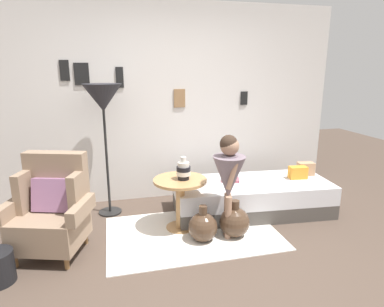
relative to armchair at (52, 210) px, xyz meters
The scene contains 14 objects.
ground_plane 1.55m from the armchair, 29.18° to the right, with size 12.00×12.00×0.00m, color #4C3D33.
gallery_wall 1.98m from the armchair, 43.40° to the left, with size 4.80×0.12×2.60m.
rug 1.46m from the armchair, ahead, with size 1.84×1.19×0.01m, color silver.
armchair is the anchor object (origin of this frame).
daybed 2.30m from the armchair, ahead, with size 1.96×0.95×0.40m.
pillow_head 3.07m from the armchair, ahead, with size 0.21×0.12×0.17m, color tan.
pillow_mid 2.89m from the armchair, ahead, with size 0.22×0.12×0.16m, color orange.
side_table 1.31m from the armchair, ahead, with size 0.59×0.59×0.59m.
vase_striped 1.36m from the armchair, ahead, with size 0.15×0.15×0.25m.
floor_lamp 1.34m from the armchair, 56.12° to the left, with size 0.45×0.45×1.59m.
person_child 1.77m from the armchair, ahead, with size 0.34×0.34×1.12m.
book_on_daybed 2.06m from the armchair, 13.42° to the left, with size 0.22×0.16×0.03m, color #A3505F.
demijohn_near 1.50m from the armchair, ahead, with size 0.31×0.31×0.39m.
demijohn_far 1.85m from the armchair, ahead, with size 0.32×0.32×0.41m.
Camera 1 is at (-0.70, -2.45, 1.76)m, focal length 30.80 mm.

